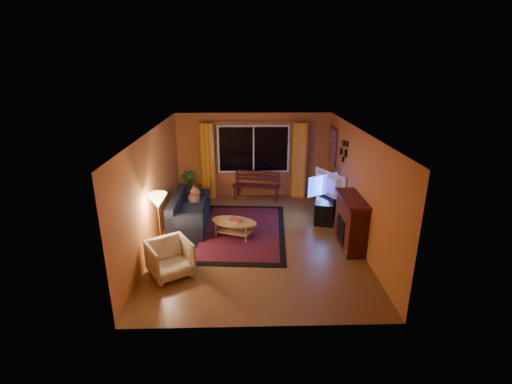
{
  "coord_description": "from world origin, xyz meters",
  "views": [
    {
      "loc": [
        -0.22,
        -7.72,
        3.87
      ],
      "look_at": [
        0.0,
        0.3,
        1.05
      ],
      "focal_mm": 26.0,
      "sensor_mm": 36.0,
      "label": 1
    }
  ],
  "objects_px": {
    "bench": "(256,193)",
    "coffee_table": "(234,229)",
    "armchair": "(170,257)",
    "sofa": "(190,211)",
    "floor_lamp": "(160,226)",
    "tv_console": "(325,207)"
  },
  "relations": [
    {
      "from": "bench",
      "to": "coffee_table",
      "type": "bearing_deg",
      "value": -88.07
    },
    {
      "from": "coffee_table",
      "to": "floor_lamp",
      "type": "bearing_deg",
      "value": -148.86
    },
    {
      "from": "bench",
      "to": "sofa",
      "type": "bearing_deg",
      "value": -117.75
    },
    {
      "from": "floor_lamp",
      "to": "tv_console",
      "type": "bearing_deg",
      "value": 27.68
    },
    {
      "from": "armchair",
      "to": "floor_lamp",
      "type": "xyz_separation_m",
      "value": [
        -0.32,
        0.71,
        0.31
      ]
    },
    {
      "from": "sofa",
      "to": "coffee_table",
      "type": "distance_m",
      "value": 1.31
    },
    {
      "from": "sofa",
      "to": "armchair",
      "type": "xyz_separation_m",
      "value": [
        -0.06,
        -2.28,
        -0.01
      ]
    },
    {
      "from": "bench",
      "to": "coffee_table",
      "type": "relative_size",
      "value": 1.25
    },
    {
      "from": "armchair",
      "to": "coffee_table",
      "type": "xyz_separation_m",
      "value": [
        1.17,
        1.61,
        -0.19
      ]
    },
    {
      "from": "tv_console",
      "to": "armchair",
      "type": "bearing_deg",
      "value": -127.28
    },
    {
      "from": "sofa",
      "to": "floor_lamp",
      "type": "bearing_deg",
      "value": -103.76
    },
    {
      "from": "sofa",
      "to": "floor_lamp",
      "type": "height_order",
      "value": "floor_lamp"
    },
    {
      "from": "bench",
      "to": "sofa",
      "type": "distance_m",
      "value": 2.5
    },
    {
      "from": "bench",
      "to": "tv_console",
      "type": "relative_size",
      "value": 1.02
    },
    {
      "from": "sofa",
      "to": "armchair",
      "type": "distance_m",
      "value": 2.28
    },
    {
      "from": "bench",
      "to": "armchair",
      "type": "bearing_deg",
      "value": -98.09
    },
    {
      "from": "armchair",
      "to": "floor_lamp",
      "type": "bearing_deg",
      "value": 82.31
    },
    {
      "from": "armchair",
      "to": "coffee_table",
      "type": "bearing_deg",
      "value": 22.23
    },
    {
      "from": "bench",
      "to": "armchair",
      "type": "xyz_separation_m",
      "value": [
        -1.75,
        -4.1,
        0.18
      ]
    },
    {
      "from": "sofa",
      "to": "tv_console",
      "type": "height_order",
      "value": "sofa"
    },
    {
      "from": "bench",
      "to": "floor_lamp",
      "type": "height_order",
      "value": "floor_lamp"
    },
    {
      "from": "armchair",
      "to": "tv_console",
      "type": "xyz_separation_m",
      "value": [
        3.52,
        2.72,
        -0.1
      ]
    }
  ]
}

